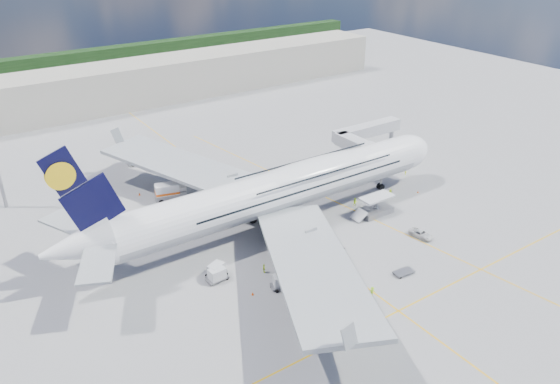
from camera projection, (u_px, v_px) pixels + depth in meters
ground at (313, 248)px, 91.99m from camera, size 300.00×300.00×0.00m
taxi_line_main at (313, 248)px, 91.99m from camera, size 0.25×220.00×0.01m
taxi_line_cross at (398, 311)px, 77.19m from camera, size 120.00×0.25×0.01m
taxi_line_diag at (339, 203)px, 106.42m from camera, size 14.16×99.06×0.01m
airliner at (281, 189)px, 96.45m from camera, size 77.26×79.15×23.71m
jet_bridge at (364, 138)px, 119.39m from camera, size 18.80×12.10×8.50m
cargo_loader at (375, 208)px, 102.02m from camera, size 8.53×3.20×3.67m
terminal at (117, 86)px, 159.59m from camera, size 180.00×16.00×12.00m
tree_line at (178, 49)px, 213.88m from camera, size 160.00×6.00×8.00m
dolly_row_a at (282, 281)px, 81.60m from camera, size 3.77×2.80×2.13m
dolly_row_b at (216, 270)px, 84.21m from camera, size 3.86×3.02×2.16m
dolly_row_c at (289, 283)px, 81.35m from camera, size 3.38×2.24×1.97m
dolly_back at (217, 274)px, 83.16m from camera, size 3.50×2.07×2.13m
dolly_nose_far at (404, 272)px, 85.13m from camera, size 3.40×2.01×0.48m
dolly_nose_near at (335, 249)px, 91.16m from camera, size 3.08×1.65×0.45m
baggage_tug at (317, 256)px, 88.17m from camera, size 3.39×2.06×1.97m
catering_truck_inner at (170, 193)px, 106.72m from camera, size 6.64×3.74×3.73m
catering_truck_outer at (140, 156)px, 123.31m from camera, size 6.64×2.79×3.90m
service_van at (421, 234)px, 94.90m from camera, size 2.59×4.63×1.22m
crew_nose at (406, 171)px, 118.01m from camera, size 0.76×0.71×1.75m
crew_loader at (355, 202)px, 104.94m from camera, size 1.08×1.01×1.76m
crew_wing at (264, 268)px, 85.27m from camera, size 0.66×0.96×1.51m
crew_van at (390, 194)px, 108.08m from camera, size 0.71×0.99×1.89m
crew_tug at (372, 292)px, 79.88m from camera, size 1.15×0.84×1.60m
cone_nose at (418, 192)px, 110.47m from camera, size 0.38×0.38×0.48m
cone_wing_left_inner at (172, 211)px, 103.14m from camera, size 0.48×0.48×0.61m
cone_wing_left_outer at (139, 194)px, 109.47m from camera, size 0.46×0.46×0.58m
cone_wing_right_inner at (253, 294)px, 80.37m from camera, size 0.40×0.40×0.50m
cone_wing_right_outer at (323, 306)px, 77.72m from camera, size 0.49×0.49×0.62m
cone_tail at (86, 274)px, 84.68m from camera, size 0.48×0.48×0.61m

